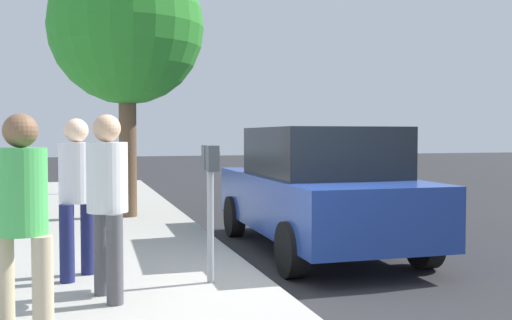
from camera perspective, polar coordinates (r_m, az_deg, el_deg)
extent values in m
plane|color=#232326|center=(6.18, 1.64, -13.16)|extent=(80.00, 80.00, 0.00)
cylinder|color=gray|center=(5.98, -4.50, -6.58)|extent=(0.07, 0.07, 1.15)
cube|color=#383D42|center=(5.81, -4.32, 0.15)|extent=(0.16, 0.11, 0.26)
cube|color=#383D42|center=(6.01, -4.73, 0.23)|extent=(0.16, 0.11, 0.26)
cube|color=#268C33|center=(5.82, -3.74, 0.36)|extent=(0.10, 0.01, 0.10)
cube|color=#268C33|center=(6.02, -4.17, 0.42)|extent=(0.10, 0.01, 0.10)
cylinder|color=#47474C|center=(5.74, -14.92, -8.77)|extent=(0.15, 0.15, 0.81)
cylinder|color=#47474C|center=(5.39, -13.72, -9.48)|extent=(0.15, 0.15, 0.81)
cylinder|color=silver|center=(5.46, -14.42, -1.65)|extent=(0.37, 0.37, 0.64)
sphere|color=tan|center=(5.45, -14.47, 3.04)|extent=(0.25, 0.25, 0.25)
cylinder|color=tan|center=(4.76, -23.55, -11.31)|extent=(0.15, 0.15, 0.79)
cylinder|color=tan|center=(4.52, -20.22, -12.01)|extent=(0.15, 0.15, 0.79)
cylinder|color=green|center=(4.52, -22.08, -2.87)|extent=(0.36, 0.36, 0.63)
sphere|color=brown|center=(4.50, -22.17, 2.69)|extent=(0.25, 0.25, 0.25)
cylinder|color=#191E4C|center=(6.60, -16.22, -7.33)|extent=(0.15, 0.15, 0.80)
cylinder|color=#191E4C|center=(6.31, -18.10, -7.82)|extent=(0.15, 0.15, 0.80)
cylinder|color=silver|center=(6.37, -17.22, -1.19)|extent=(0.37, 0.37, 0.64)
sphere|color=beige|center=(6.36, -17.27, 2.80)|extent=(0.25, 0.25, 0.25)
cube|color=navy|center=(8.40, 5.96, -4.06)|extent=(4.44, 1.93, 0.76)
cube|color=black|center=(8.17, 6.49, 0.82)|extent=(2.24, 1.74, 0.68)
cylinder|color=black|center=(9.55, -2.15, -5.56)|extent=(0.66, 0.23, 0.66)
cylinder|color=black|center=(10.09, 7.59, -5.14)|extent=(0.66, 0.23, 0.66)
cylinder|color=black|center=(6.84, 3.50, -8.79)|extent=(0.66, 0.23, 0.66)
cylinder|color=black|center=(7.58, 16.20, -7.76)|extent=(0.66, 0.23, 0.66)
cylinder|color=brown|center=(10.98, -12.50, 1.41)|extent=(0.32, 0.32, 2.64)
sphere|color=#267A24|center=(11.15, -12.60, 12.62)|extent=(2.83, 2.83, 2.83)
cylinder|color=black|center=(15.81, -12.42, 3.46)|extent=(0.12, 0.12, 3.60)
cube|color=black|center=(15.91, -11.74, 8.33)|extent=(0.24, 0.20, 0.76)
sphere|color=red|center=(15.95, -11.35, 9.19)|extent=(0.14, 0.14, 0.14)
sphere|color=orange|center=(15.92, -11.34, 8.33)|extent=(0.14, 0.14, 0.14)
sphere|color=green|center=(15.90, -11.34, 7.47)|extent=(0.14, 0.14, 0.14)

